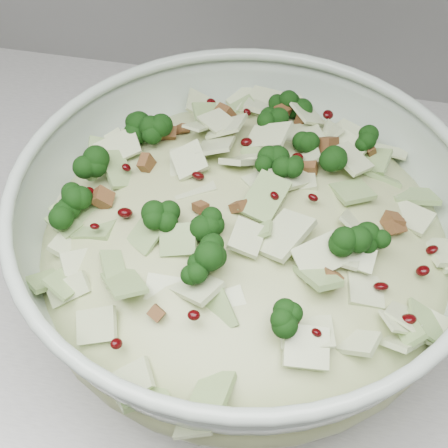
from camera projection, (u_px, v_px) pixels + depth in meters
name	position (u px, v px, depth m)	size (l,w,h in m)	color
mixing_bowl	(244.00, 245.00, 0.58)	(0.41, 0.41, 0.17)	#B0C2B2
salad	(245.00, 227.00, 0.56)	(0.44, 0.44, 0.17)	#A3AD76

